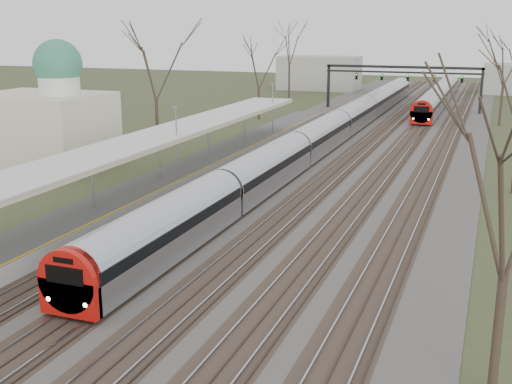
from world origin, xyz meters
TOP-DOWN VIEW (x-y plane):
  - track_bed at (0.26, 55.00)m, footprint 24.00×160.00m
  - platform at (-9.05, 37.50)m, footprint 3.50×69.00m
  - canopy at (-9.05, 32.99)m, footprint 4.10×50.00m
  - dome_building at (-21.71, 38.00)m, footprint 10.00×8.00m
  - signal_gantry at (0.29, 84.99)m, footprint 21.00×0.59m
  - tree_west_far at (-17.00, 48.00)m, footprint 5.50×5.50m
  - tree_east_near at (13.00, 15.00)m, footprint 4.50×4.50m
  - train_near at (-2.50, 59.41)m, footprint 2.62×90.21m
  - train_far at (4.50, 93.26)m, footprint 2.62×45.21m

SIDE VIEW (x-z plane):
  - track_bed at x=0.26m, z-range -0.05..0.17m
  - platform at x=-9.05m, z-range 0.00..1.00m
  - train_near at x=-2.50m, z-range -0.05..3.00m
  - train_far at x=4.50m, z-range -0.05..3.00m
  - dome_building at x=-21.71m, z-range -1.43..8.87m
  - canopy at x=-9.05m, z-range 2.37..5.48m
  - signal_gantry at x=0.29m, z-range 1.87..7.95m
  - tree_east_near at x=13.00m, z-range 1.92..11.19m
  - tree_west_far at x=-17.00m, z-range 2.35..13.68m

